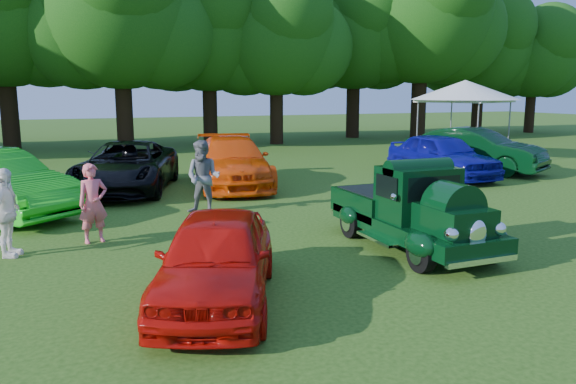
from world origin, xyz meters
name	(u,v)px	position (x,y,z in m)	size (l,w,h in m)	color
ground	(374,264)	(0.00, 0.00, 0.00)	(120.00, 120.00, 0.00)	#244810
hero_pickup	(411,212)	(1.27, 0.73, 0.72)	(1.97, 4.23, 1.65)	black
red_convertible	(217,258)	(-3.11, -0.69, 0.68)	(1.60, 3.96, 1.35)	#B70D07
back_car_black	(127,167)	(-3.24, 9.52, 0.77)	(2.56, 5.56, 1.54)	black
back_car_orange	(232,162)	(0.06, 9.16, 0.80)	(2.25, 5.53, 1.60)	#EF4A08
back_car_blue	(442,156)	(7.57, 8.00, 0.81)	(1.90, 4.73, 1.61)	#0C0C86
back_car_green	(475,150)	(9.71, 8.79, 0.85)	(1.79, 5.15, 1.70)	black
spectator_pink	(93,203)	(-4.58, 3.52, 0.82)	(0.60, 0.39, 1.65)	#EE626F
spectator_grey	(203,177)	(-1.81, 5.37, 0.94)	(0.91, 0.71, 1.88)	slate
spectator_white	(6,213)	(-6.16, 3.03, 0.85)	(0.99, 0.41, 1.70)	white
canopy_tent	(465,91)	(11.89, 12.21, 3.12)	(6.22, 6.22, 3.59)	silver
tree_line	(123,16)	(-1.53, 23.89, 7.09)	(64.19, 11.07, 12.48)	black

